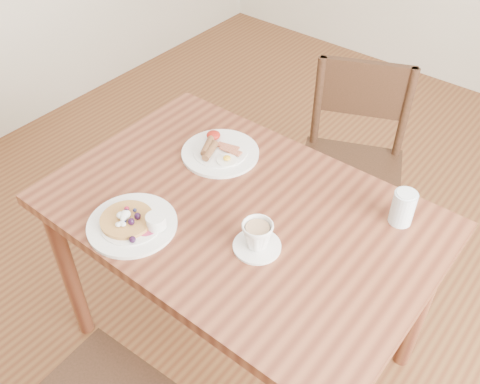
{
  "coord_description": "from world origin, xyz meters",
  "views": [
    {
      "loc": [
        0.75,
        -0.94,
        1.9
      ],
      "look_at": [
        0.0,
        0.0,
        0.82
      ],
      "focal_mm": 40.0,
      "sensor_mm": 36.0,
      "label": 1
    }
  ],
  "objects_px": {
    "breakfast_plate": "(219,151)",
    "dining_table": "(240,231)",
    "chair_far": "(352,160)",
    "water_glass": "(403,208)",
    "pancake_plate": "(133,223)",
    "teacup_saucer": "(257,237)"
  },
  "relations": [
    {
      "from": "breakfast_plate",
      "to": "teacup_saucer",
      "type": "relative_size",
      "value": 1.93
    },
    {
      "from": "breakfast_plate",
      "to": "pancake_plate",
      "type": "bearing_deg",
      "value": -86.14
    },
    {
      "from": "chair_far",
      "to": "breakfast_plate",
      "type": "distance_m",
      "value": 0.67
    },
    {
      "from": "dining_table",
      "to": "water_glass",
      "type": "xyz_separation_m",
      "value": [
        0.41,
        0.26,
        0.15
      ]
    },
    {
      "from": "chair_far",
      "to": "breakfast_plate",
      "type": "height_order",
      "value": "chair_far"
    },
    {
      "from": "water_glass",
      "to": "breakfast_plate",
      "type": "bearing_deg",
      "value": -172.15
    },
    {
      "from": "dining_table",
      "to": "pancake_plate",
      "type": "xyz_separation_m",
      "value": [
        -0.2,
        -0.26,
        0.11
      ]
    },
    {
      "from": "chair_far",
      "to": "teacup_saucer",
      "type": "relative_size",
      "value": 6.29
    },
    {
      "from": "breakfast_plate",
      "to": "teacup_saucer",
      "type": "xyz_separation_m",
      "value": [
        0.37,
        -0.27,
        0.03
      ]
    },
    {
      "from": "chair_far",
      "to": "pancake_plate",
      "type": "distance_m",
      "value": 1.05
    },
    {
      "from": "dining_table",
      "to": "chair_far",
      "type": "xyz_separation_m",
      "value": [
        0.01,
        0.74,
        -0.16
      ]
    },
    {
      "from": "chair_far",
      "to": "teacup_saucer",
      "type": "height_order",
      "value": "chair_far"
    },
    {
      "from": "breakfast_plate",
      "to": "dining_table",
      "type": "bearing_deg",
      "value": -36.71
    },
    {
      "from": "dining_table",
      "to": "water_glass",
      "type": "distance_m",
      "value": 0.51
    },
    {
      "from": "dining_table",
      "to": "water_glass",
      "type": "height_order",
      "value": "water_glass"
    },
    {
      "from": "dining_table",
      "to": "teacup_saucer",
      "type": "height_order",
      "value": "teacup_saucer"
    },
    {
      "from": "dining_table",
      "to": "breakfast_plate",
      "type": "bearing_deg",
      "value": 143.29
    },
    {
      "from": "dining_table",
      "to": "pancake_plate",
      "type": "distance_m",
      "value": 0.35
    },
    {
      "from": "dining_table",
      "to": "chair_far",
      "type": "bearing_deg",
      "value": 88.93
    },
    {
      "from": "pancake_plate",
      "to": "breakfast_plate",
      "type": "bearing_deg",
      "value": 93.86
    },
    {
      "from": "chair_far",
      "to": "breakfast_plate",
      "type": "xyz_separation_m",
      "value": [
        -0.24,
        -0.56,
        0.27
      ]
    },
    {
      "from": "teacup_saucer",
      "to": "water_glass",
      "type": "height_order",
      "value": "water_glass"
    }
  ]
}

